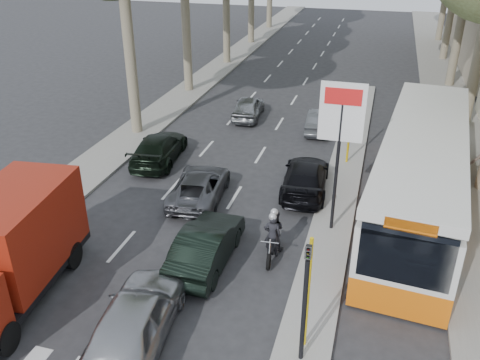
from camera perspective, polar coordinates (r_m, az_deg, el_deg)
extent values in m
plane|color=#28282B|center=(15.68, -4.33, -13.48)|extent=(120.00, 120.00, 0.00)
cube|color=gray|center=(37.75, 22.05, 9.44)|extent=(3.20, 70.00, 0.12)
cube|color=gray|center=(42.26, -1.61, 13.06)|extent=(2.40, 64.00, 0.12)
cube|color=gray|center=(24.34, 11.85, 1.86)|extent=(1.50, 26.00, 0.16)
cylinder|color=yellow|center=(13.20, 7.58, -12.83)|extent=(0.10, 0.10, 3.50)
cylinder|color=yellow|center=(18.22, 10.58, -1.02)|extent=(0.10, 0.10, 3.50)
cylinder|color=yellow|center=(23.69, 12.22, 5.53)|extent=(0.10, 0.10, 3.50)
cylinder|color=black|center=(17.84, 10.81, 1.39)|extent=(0.12, 0.12, 5.20)
cube|color=white|center=(17.09, 11.38, 7.46)|extent=(1.50, 0.10, 2.00)
cube|color=red|center=(16.87, 11.53, 9.15)|extent=(1.20, 0.02, 0.55)
cylinder|color=black|center=(12.92, 7.18, -14.72)|extent=(0.12, 0.12, 3.20)
imported|color=black|center=(11.98, 7.59, -9.34)|extent=(0.16, 0.41, 1.00)
cylinder|color=#6B604C|center=(26.90, -12.25, 13.54)|extent=(0.56, 0.56, 8.40)
cylinder|color=#6B604C|center=(34.01, -6.09, 17.16)|extent=(0.56, 0.56, 8.96)
cylinder|color=#6B604C|center=(41.46, -1.55, 18.43)|extent=(0.56, 0.56, 8.12)
cylinder|color=#6B604C|center=(37.92, 23.43, 15.34)|extent=(0.56, 0.56, 7.84)
cylinder|color=#6B604C|center=(45.72, 22.75, 17.82)|extent=(0.56, 0.56, 8.96)
imported|color=#989A9F|center=(14.18, -11.69, -15.09)|extent=(2.38, 4.76, 1.56)
imported|color=black|center=(16.84, -3.78, -7.28)|extent=(1.49, 4.22, 1.39)
imported|color=#494A50|center=(20.70, -4.59, -0.67)|extent=(2.42, 4.46, 1.19)
imported|color=black|center=(21.39, 7.36, 0.32)|extent=(2.14, 4.61, 1.30)
imported|color=gray|center=(29.64, 0.92, 8.19)|extent=(1.83, 3.89, 1.29)
imported|color=#505358|center=(27.98, 8.96, 6.58)|extent=(1.36, 3.60, 1.17)
imported|color=black|center=(24.29, -9.10, 3.56)|extent=(2.37, 4.74, 1.32)
cube|color=black|center=(16.84, -24.14, -10.58)|extent=(2.84, 6.17, 0.25)
cylinder|color=black|center=(15.17, -24.79, -15.84)|extent=(0.40, 0.92, 0.90)
cylinder|color=black|center=(18.59, -23.84, -7.13)|extent=(0.40, 0.92, 0.90)
cylinder|color=black|center=(17.63, -18.33, -8.01)|extent=(0.40, 0.92, 0.90)
cube|color=maroon|center=(16.63, -23.63, -5.16)|extent=(2.74, 4.41, 2.49)
cube|color=#D95F0C|center=(20.75, 19.12, -2.04)|extent=(4.07, 13.15, 1.01)
cube|color=silver|center=(20.16, 19.68, 1.32)|extent=(4.07, 13.15, 1.69)
cube|color=black|center=(20.03, 19.83, 2.19)|extent=(4.04, 12.63, 0.96)
cube|color=silver|center=(19.70, 20.23, 4.57)|extent=(4.07, 13.15, 0.34)
cube|color=black|center=(14.42, 18.06, -8.32)|extent=(2.47, 0.30, 1.69)
cube|color=#D95F0C|center=(13.90, 18.63, -4.97)|extent=(1.35, 0.19, 0.36)
cylinder|color=black|center=(17.28, 13.76, -7.86)|extent=(0.42, 1.11, 1.08)
cylinder|color=black|center=(17.28, 22.26, -9.29)|extent=(0.42, 1.11, 1.08)
cylinder|color=black|center=(24.34, 16.78, 2.36)|extent=(0.42, 1.11, 1.08)
cylinder|color=black|center=(24.34, 22.76, 1.36)|extent=(0.42, 1.11, 1.08)
cylinder|color=black|center=(16.76, 3.23, -9.10)|extent=(0.14, 0.60, 0.60)
cylinder|color=black|center=(17.91, 3.90, -6.50)|extent=(0.14, 0.60, 0.60)
cylinder|color=silver|center=(16.61, 3.30, -7.97)|extent=(0.09, 0.38, 0.75)
cube|color=black|center=(17.30, 3.61, -7.34)|extent=(0.26, 0.72, 0.28)
cube|color=black|center=(17.00, 3.54, -6.98)|extent=(0.31, 0.44, 0.21)
cube|color=black|center=(17.42, 3.76, -6.29)|extent=(0.31, 0.63, 0.11)
cylinder|color=silver|center=(16.48, 3.35, -7.01)|extent=(0.58, 0.08, 0.04)
imported|color=black|center=(17.07, 3.65, -6.19)|extent=(0.60, 0.42, 1.57)
imported|color=black|center=(17.41, 3.82, -5.67)|extent=(0.75, 0.46, 1.47)
sphere|color=#B2B2B7|center=(16.64, 3.70, -4.15)|extent=(0.26, 0.26, 0.26)
sphere|color=#B2B2B7|center=(17.00, 3.88, -3.64)|extent=(0.26, 0.26, 0.26)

